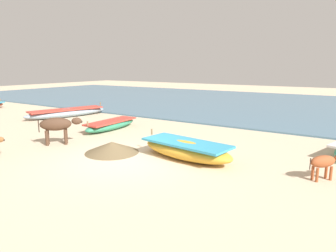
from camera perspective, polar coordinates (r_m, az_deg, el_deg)
name	(u,v)px	position (r m, az deg, el deg)	size (l,w,h in m)	color
ground	(127,160)	(9.74, -7.88, -6.46)	(80.00, 80.00, 0.00)	beige
sea_water	(268,104)	(24.60, 18.44, 3.93)	(60.00, 20.00, 0.08)	slate
fishing_boat_1	(111,125)	(14.42, -10.81, 0.25)	(0.99, 3.23, 0.63)	#338C66
fishing_boat_2	(186,149)	(9.73, 3.48, -4.47)	(3.48, 1.62, 0.77)	gold
fishing_boat_5	(67,112)	(18.72, -18.73, 2.46)	(2.31, 4.93, 0.69)	#8CA5B7
cow_adult_dark	(57,125)	(12.17, -20.31, 0.16)	(1.30, 1.36, 1.05)	#4C3323
calf_far_rust	(324,162)	(8.89, 27.57, -6.14)	(0.82, 0.89, 0.68)	#9E4C28
debris_pile_0	(112,147)	(10.62, -10.64, -3.98)	(1.87, 1.87, 0.38)	brown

